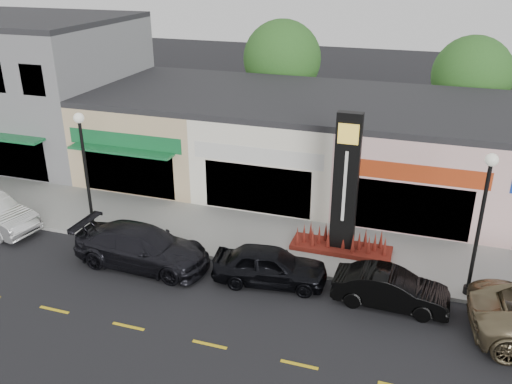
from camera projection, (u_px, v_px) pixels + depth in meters
The scene contains 15 objects.
ground at pixel (241, 294), 20.20m from camera, with size 120.00×120.00×0.00m, color black.
sidewalk at pixel (274, 239), 23.96m from camera, with size 52.00×4.30×0.15m, color gray.
curb at pixel (258, 265), 22.00m from camera, with size 52.00×0.20×0.15m, color gray.
building_grey_2story at pixel (30, 86), 33.68m from camera, with size 12.00×10.95×8.30m.
shop_beige at pixel (170, 127), 31.65m from camera, with size 7.00×10.85×4.80m.
shop_cream at pixel (285, 138), 29.65m from camera, with size 7.00×10.01×4.80m.
shop_pink_w at pixel (417, 152), 27.64m from camera, with size 7.00×10.01×4.80m.
tree_rear_west at pixel (282, 59), 36.21m from camera, with size 5.20×5.20×7.83m.
tree_rear_mid at pixel (472, 76), 32.90m from camera, with size 4.80×4.80×7.29m.
lamp_west_near at pixel (85, 161), 23.28m from camera, with size 0.44×0.44×5.47m.
lamp_east_near at pixel (482, 212), 18.68m from camera, with size 0.44×0.44×5.47m.
pylon_sign at pixel (344, 205), 22.08m from camera, with size 4.20×1.30×6.00m.
car_dark_sedan at pixel (142, 247), 21.84m from camera, with size 5.62×2.28×1.63m, color black.
car_black_sedan at pixel (270, 266), 20.66m from camera, with size 4.37×1.76×1.49m, color black.
car_black_conv at pixel (391, 289), 19.34m from camera, with size 4.10×1.43×1.35m, color black.
Camera 1 is at (5.86, -15.93, 11.63)m, focal length 38.00 mm.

